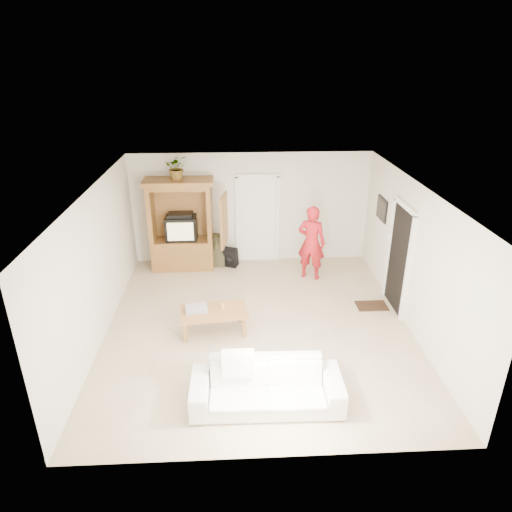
{
  "coord_description": "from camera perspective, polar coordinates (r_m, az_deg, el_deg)",
  "views": [
    {
      "loc": [
        -0.41,
        -7.15,
        4.61
      ],
      "look_at": [
        -0.01,
        0.6,
        1.15
      ],
      "focal_mm": 32.0,
      "sensor_mm": 36.0,
      "label": 1
    }
  ],
  "objects": [
    {
      "name": "man",
      "position": [
        10.0,
        6.93,
        1.67
      ],
      "size": [
        0.72,
        0.61,
        1.67
      ],
      "primitive_type": "imported",
      "rotation": [
        0.0,
        0.0,
        2.74
      ],
      "color": "#AE171E",
      "rests_on": "floor"
    },
    {
      "name": "wall_right",
      "position": [
        8.49,
        19.15,
        -0.32
      ],
      "size": [
        0.0,
        6.0,
        6.0
      ],
      "primitive_type": "plane",
      "rotation": [
        1.57,
        0.0,
        -1.57
      ],
      "color": "silver",
      "rests_on": "floor"
    },
    {
      "name": "candle",
      "position": [
        8.19,
        -4.19,
        -6.23
      ],
      "size": [
        0.08,
        0.08,
        0.1
      ],
      "primitive_type": "cylinder",
      "color": "tan",
      "rests_on": "coffee_table"
    },
    {
      "name": "wall_front",
      "position": [
        5.32,
        2.18,
        -14.41
      ],
      "size": [
        5.5,
        0.0,
        5.5
      ],
      "primitive_type": "plane",
      "rotation": [
        -1.57,
        0.0,
        0.0
      ],
      "color": "silver",
      "rests_on": "floor"
    },
    {
      "name": "backpack_olive",
      "position": [
        10.75,
        -4.93,
        0.73
      ],
      "size": [
        0.43,
        0.34,
        0.75
      ],
      "primitive_type": null,
      "rotation": [
        0.0,
        0.0,
        -0.12
      ],
      "color": "#47442B",
      "rests_on": "floor"
    },
    {
      "name": "coffee_table",
      "position": [
        8.2,
        -5.31,
        -7.09
      ],
      "size": [
        1.25,
        0.78,
        0.44
      ],
      "rotation": [
        0.0,
        0.0,
        0.12
      ],
      "color": "#9F7037",
      "rests_on": "floor"
    },
    {
      "name": "door_back",
      "position": [
        10.75,
        0.18,
        4.52
      ],
      "size": [
        0.85,
        0.05,
        2.04
      ],
      "primitive_type": "cube",
      "color": "white",
      "rests_on": "floor"
    },
    {
      "name": "framed_picture",
      "position": [
        10.04,
        15.47,
        5.7
      ],
      "size": [
        0.03,
        0.6,
        0.48
      ],
      "primitive_type": "cube",
      "color": "black",
      "rests_on": "wall_right"
    },
    {
      "name": "towel",
      "position": [
        8.17,
        -7.47,
        -6.54
      ],
      "size": [
        0.42,
        0.33,
        0.08
      ],
      "primitive_type": "cube",
      "rotation": [
        0.0,
        0.0,
        0.15
      ],
      "color": "#ED4F6D",
      "rests_on": "coffee_table"
    },
    {
      "name": "doormat",
      "position": [
        9.41,
        14.25,
        -6.05
      ],
      "size": [
        0.6,
        0.4,
        0.02
      ],
      "primitive_type": "cube",
      "color": "#382316",
      "rests_on": "floor"
    },
    {
      "name": "plant",
      "position": [
        10.11,
        -9.84,
        10.85
      ],
      "size": [
        0.53,
        0.48,
        0.53
      ],
      "primitive_type": "imported",
      "rotation": [
        0.0,
        0.0,
        0.14
      ],
      "color": "#4C7238",
      "rests_on": "armoire"
    },
    {
      "name": "wall_back",
      "position": [
        10.68,
        -0.64,
        5.97
      ],
      "size": [
        5.5,
        0.0,
        5.5
      ],
      "primitive_type": "plane",
      "rotation": [
        1.57,
        0.0,
        0.0
      ],
      "color": "silver",
      "rests_on": "floor"
    },
    {
      "name": "wall_left",
      "position": [
        8.22,
        -19.24,
        -1.15
      ],
      "size": [
        0.0,
        6.0,
        6.0
      ],
      "primitive_type": "plane",
      "rotation": [
        1.57,
        0.0,
        1.57
      ],
      "color": "silver",
      "rests_on": "floor"
    },
    {
      "name": "doorway_right",
      "position": [
        9.1,
        17.45,
        -0.38
      ],
      "size": [
        0.05,
        0.9,
        2.04
      ],
      "primitive_type": "cube",
      "color": "black",
      "rests_on": "floor"
    },
    {
      "name": "sofa",
      "position": [
        6.69,
        1.34,
        -15.94
      ],
      "size": [
        2.15,
        0.87,
        0.62
      ],
      "primitive_type": "imported",
      "rotation": [
        0.0,
        0.0,
        -0.01
      ],
      "color": "white",
      "rests_on": "floor"
    },
    {
      "name": "backpack_black",
      "position": [
        10.71,
        -3.31,
        -0.21
      ],
      "size": [
        0.41,
        0.34,
        0.44
      ],
      "primitive_type": null,
      "rotation": [
        0.0,
        0.0,
        -0.43
      ],
      "color": "black",
      "rests_on": "floor"
    },
    {
      "name": "armoire",
      "position": [
        10.55,
        -9.15,
        3.17
      ],
      "size": [
        1.82,
        1.14,
        2.1
      ],
      "color": "brown",
      "rests_on": "floor"
    },
    {
      "name": "ceiling",
      "position": [
        7.44,
        0.3,
        8.36
      ],
      "size": [
        6.0,
        6.0,
        0.0
      ],
      "primitive_type": "plane",
      "rotation": [
        3.14,
        0.0,
        0.0
      ],
      "color": "white",
      "rests_on": "floor"
    },
    {
      "name": "floor",
      "position": [
        8.52,
        0.26,
        -8.74
      ],
      "size": [
        6.0,
        6.0,
        0.0
      ],
      "primitive_type": "plane",
      "color": "tan",
      "rests_on": "ground"
    }
  ]
}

